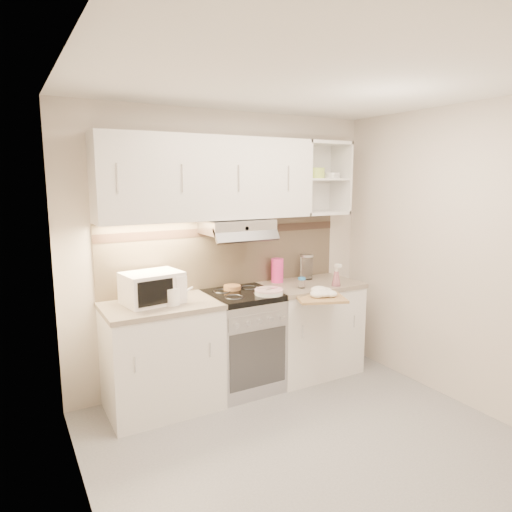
% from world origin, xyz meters
% --- Properties ---
extents(ground, '(3.00, 3.00, 0.00)m').
position_xyz_m(ground, '(0.00, 0.00, 0.00)').
color(ground, '#98989A').
rests_on(ground, ground).
extents(room_shell, '(3.04, 2.84, 2.52)m').
position_xyz_m(room_shell, '(0.00, 0.37, 1.63)').
color(room_shell, beige).
rests_on(room_shell, ground).
extents(base_cabinet_left, '(0.90, 0.60, 0.86)m').
position_xyz_m(base_cabinet_left, '(-0.75, 1.10, 0.43)').
color(base_cabinet_left, white).
rests_on(base_cabinet_left, ground).
extents(worktop_left, '(0.92, 0.62, 0.04)m').
position_xyz_m(worktop_left, '(-0.75, 1.10, 0.88)').
color(worktop_left, gray).
rests_on(worktop_left, base_cabinet_left).
extents(base_cabinet_right, '(0.90, 0.60, 0.86)m').
position_xyz_m(base_cabinet_right, '(0.75, 1.10, 0.43)').
color(base_cabinet_right, white).
rests_on(base_cabinet_right, ground).
extents(worktop_right, '(0.92, 0.62, 0.04)m').
position_xyz_m(worktop_right, '(0.75, 1.10, 0.88)').
color(worktop_right, gray).
rests_on(worktop_right, base_cabinet_right).
extents(electric_range, '(0.60, 0.60, 0.90)m').
position_xyz_m(electric_range, '(0.00, 1.10, 0.45)').
color(electric_range, '#B7B7BC').
rests_on(electric_range, ground).
extents(microwave, '(0.49, 0.40, 0.25)m').
position_xyz_m(microwave, '(-0.80, 1.14, 1.03)').
color(microwave, white).
rests_on(microwave, worktop_left).
extents(watering_can, '(0.25, 0.13, 0.21)m').
position_xyz_m(watering_can, '(-0.67, 1.02, 0.98)').
color(watering_can, white).
rests_on(watering_can, worktop_left).
extents(plate_stack, '(0.25, 0.25, 0.05)m').
position_xyz_m(plate_stack, '(0.17, 0.92, 0.92)').
color(plate_stack, silver).
rests_on(plate_stack, electric_range).
extents(bread_loaf, '(0.16, 0.16, 0.04)m').
position_xyz_m(bread_loaf, '(-0.03, 1.23, 0.92)').
color(bread_loaf, tan).
rests_on(bread_loaf, electric_range).
extents(pink_pitcher, '(0.13, 0.12, 0.23)m').
position_xyz_m(pink_pitcher, '(0.49, 1.29, 1.02)').
color(pink_pitcher, '#EC2E89').
rests_on(pink_pitcher, worktop_right).
extents(glass_jar, '(0.13, 0.13, 0.25)m').
position_xyz_m(glass_jar, '(0.81, 1.26, 1.03)').
color(glass_jar, silver).
rests_on(glass_jar, worktop_right).
extents(spice_jar, '(0.07, 0.07, 0.10)m').
position_xyz_m(spice_jar, '(0.55, 0.97, 0.95)').
color(spice_jar, silver).
rests_on(spice_jar, worktop_right).
extents(spray_bottle, '(0.09, 0.09, 0.23)m').
position_xyz_m(spray_bottle, '(0.89, 0.88, 0.99)').
color(spray_bottle, pink).
rests_on(spray_bottle, worktop_right).
extents(cutting_board, '(0.51, 0.49, 0.02)m').
position_xyz_m(cutting_board, '(0.56, 0.70, 0.87)').
color(cutting_board, tan).
rests_on(cutting_board, base_cabinet_right).
extents(dish_towel, '(0.31, 0.28, 0.08)m').
position_xyz_m(dish_towel, '(0.60, 0.70, 0.92)').
color(dish_towel, white).
rests_on(dish_towel, cutting_board).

